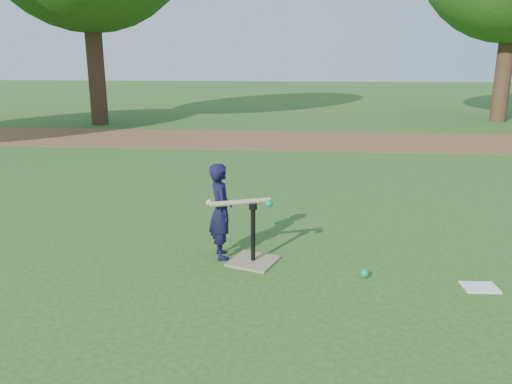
{
  "coord_description": "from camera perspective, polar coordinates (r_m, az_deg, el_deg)",
  "views": [
    {
      "loc": [
        0.27,
        -4.87,
        1.98
      ],
      "look_at": [
        -0.21,
        0.05,
        0.65
      ],
      "focal_mm": 35.0,
      "sensor_mm": 36.0,
      "label": 1
    }
  ],
  "objects": [
    {
      "name": "child",
      "position": [
        5.04,
        -4.04,
        -2.19
      ],
      "size": [
        0.34,
        0.41,
        0.98
      ],
      "primitive_type": "imported",
      "rotation": [
        0.0,
        0.0,
        1.9
      ],
      "color": "black",
      "rests_on": "ground"
    },
    {
      "name": "wiffle_ball_ground",
      "position": [
        4.82,
        12.32,
        -9.06
      ],
      "size": [
        0.08,
        0.08,
        0.08
      ],
      "primitive_type": "sphere",
      "color": "#0D904B",
      "rests_on": "ground"
    },
    {
      "name": "dirt_strip",
      "position": [
        12.53,
        4.26,
        5.95
      ],
      "size": [
        24.0,
        3.0,
        0.01
      ],
      "primitive_type": "cube",
      "color": "brown",
      "rests_on": "ground"
    },
    {
      "name": "batting_tee",
      "position": [
        5.01,
        -0.33,
        -6.86
      ],
      "size": [
        0.55,
        0.55,
        0.61
      ],
      "color": "#917E5C",
      "rests_on": "ground"
    },
    {
      "name": "ground",
      "position": [
        5.27,
        2.22,
        -7.05
      ],
      "size": [
        80.0,
        80.0,
        0.0
      ],
      "primitive_type": "plane",
      "color": "#285116",
      "rests_on": "ground"
    },
    {
      "name": "clipboard",
      "position": [
        4.95,
        24.24,
        -9.9
      ],
      "size": [
        0.31,
        0.25,
        0.01
      ],
      "primitive_type": "cube",
      "rotation": [
        0.0,
        0.0,
        0.05
      ],
      "color": "white",
      "rests_on": "ground"
    },
    {
      "name": "swing_action",
      "position": [
        4.84,
        -1.47,
        -1.22
      ],
      "size": [
        0.64,
        0.27,
        0.09
      ],
      "color": "tan",
      "rests_on": "ground"
    }
  ]
}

